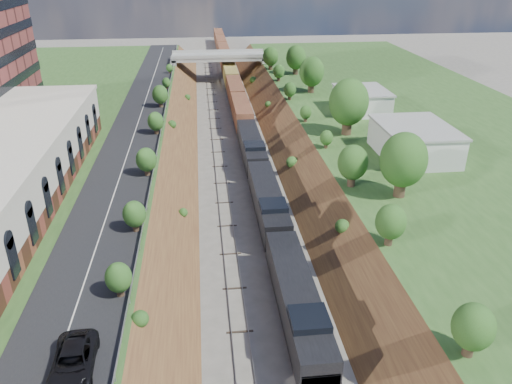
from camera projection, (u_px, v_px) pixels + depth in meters
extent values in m
cube|color=#305322|center=(7.00, 168.00, 71.15)|extent=(44.00, 180.00, 5.00)
cube|color=#305322|center=(448.00, 150.00, 77.78)|extent=(44.00, 180.00, 5.00)
cube|color=brown|center=(165.00, 177.00, 74.43)|extent=(10.00, 180.00, 10.00)
cube|color=brown|center=(309.00, 171.00, 76.64)|extent=(10.00, 180.00, 10.00)
cube|color=gray|center=(221.00, 174.00, 75.24)|extent=(1.58, 180.00, 0.18)
cube|color=gray|center=(255.00, 173.00, 75.76)|extent=(1.58, 180.00, 0.18)
cube|color=black|center=(130.00, 146.00, 71.81)|extent=(8.00, 180.00, 0.10)
cube|color=#99999E|center=(159.00, 142.00, 72.01)|extent=(0.06, 171.00, 0.30)
cube|color=gray|center=(174.00, 70.00, 128.69)|extent=(1.50, 8.00, 6.20)
cube|color=gray|center=(263.00, 68.00, 131.00)|extent=(1.50, 8.00, 6.20)
cube|color=gray|center=(219.00, 57.00, 128.51)|extent=(24.00, 8.00, 1.00)
cube|color=gray|center=(219.00, 57.00, 124.58)|extent=(24.00, 0.30, 0.80)
cube|color=gray|center=(218.00, 51.00, 131.75)|extent=(24.00, 0.30, 0.80)
cube|color=silver|center=(414.00, 142.00, 67.71)|extent=(9.00, 12.00, 4.00)
cube|color=silver|center=(362.00, 101.00, 87.49)|extent=(8.00, 10.00, 3.60)
cylinder|color=#473323|center=(400.00, 186.00, 56.59)|extent=(1.30, 1.30, 2.62)
ellipsoid|color=#2F531D|center=(404.00, 160.00, 55.23)|extent=(5.25, 5.25, 6.30)
cylinder|color=#473323|center=(118.00, 328.00, 36.05)|extent=(0.66, 0.66, 1.22)
ellipsoid|color=#2F531D|center=(115.00, 311.00, 35.41)|extent=(2.45, 2.45, 2.94)
cube|color=black|center=(311.00, 369.00, 39.27)|extent=(2.40, 4.00, 0.90)
cube|color=black|center=(297.00, 299.00, 44.12)|extent=(3.12, 18.71, 3.07)
cube|color=black|center=(316.00, 371.00, 37.34)|extent=(2.87, 3.00, 1.80)
cube|color=silver|center=(317.00, 361.00, 36.91)|extent=(2.87, 3.00, 0.15)
cube|color=black|center=(309.00, 320.00, 39.05)|extent=(3.06, 3.10, 0.90)
cube|color=black|center=(268.00, 201.00, 61.81)|extent=(3.12, 18.71, 3.07)
cube|color=black|center=(251.00, 146.00, 79.50)|extent=(3.12, 18.71, 3.07)
cube|color=brown|center=(226.00, 62.00, 140.76)|extent=(3.12, 116.15, 3.74)
imported|color=black|center=(73.00, 362.00, 32.58)|extent=(2.99, 5.98, 1.63)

